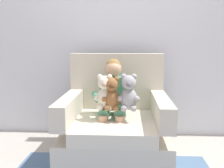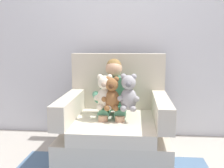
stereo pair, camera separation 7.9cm
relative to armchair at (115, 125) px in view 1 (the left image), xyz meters
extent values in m
plane|color=#ADA89E|center=(0.00, -0.06, -0.31)|extent=(8.00, 8.00, 0.00)
cube|color=silver|center=(0.00, 0.67, 0.99)|extent=(6.00, 0.10, 2.60)
cube|color=beige|center=(0.00, -0.06, -0.17)|extent=(1.04, 0.99, 0.28)
cube|color=beige|center=(0.00, -0.13, 0.03)|extent=(0.76, 0.85, 0.12)
cube|color=beige|center=(0.00, 0.37, 0.40)|extent=(1.04, 0.14, 0.62)
cube|color=beige|center=(-0.45, -0.13, 0.20)|extent=(0.14, 0.85, 0.22)
cube|color=beige|center=(0.45, -0.13, 0.20)|extent=(0.14, 0.85, 0.22)
cube|color=#4C9370|center=(-0.03, 0.10, 0.32)|extent=(0.26, 0.16, 0.34)
sphere|color=tan|center=(-0.03, 0.10, 0.57)|extent=(0.17, 0.17, 0.17)
sphere|color=olive|center=(-0.03, 0.11, 0.59)|extent=(0.16, 0.16, 0.16)
cylinder|color=#4C9370|center=(-0.11, -0.03, 0.15)|extent=(0.11, 0.26, 0.11)
cylinder|color=tan|center=(-0.11, -0.16, 0.00)|extent=(0.09, 0.09, 0.30)
cylinder|color=#4C9370|center=(0.05, -0.03, 0.15)|extent=(0.11, 0.26, 0.11)
cylinder|color=tan|center=(0.05, -0.16, 0.00)|extent=(0.09, 0.09, 0.30)
cylinder|color=#4C9370|center=(-0.19, -0.02, 0.30)|extent=(0.13, 0.27, 0.07)
cylinder|color=#4C9370|center=(0.13, -0.02, 0.30)|extent=(0.13, 0.27, 0.07)
ellipsoid|color=brown|center=(-0.02, -0.14, 0.30)|extent=(0.15, 0.13, 0.19)
sphere|color=brown|center=(-0.02, -0.16, 0.44)|extent=(0.13, 0.13, 0.13)
sphere|color=#4C2D19|center=(-0.02, -0.21, 0.43)|extent=(0.05, 0.05, 0.05)
sphere|color=brown|center=(-0.07, -0.15, 0.49)|extent=(0.05, 0.05, 0.05)
sphere|color=brown|center=(-0.09, -0.18, 0.31)|extent=(0.05, 0.05, 0.05)
sphere|color=brown|center=(-0.07, -0.20, 0.23)|extent=(0.06, 0.06, 0.06)
sphere|color=brown|center=(0.02, -0.15, 0.49)|extent=(0.05, 0.05, 0.05)
sphere|color=brown|center=(0.05, -0.18, 0.31)|extent=(0.05, 0.05, 0.05)
sphere|color=brown|center=(0.02, -0.20, 0.23)|extent=(0.06, 0.06, 0.06)
ellipsoid|color=#9E9EA3|center=(0.13, -0.15, 0.31)|extent=(0.16, 0.14, 0.21)
sphere|color=#9E9EA3|center=(0.13, -0.16, 0.47)|extent=(0.14, 0.14, 0.14)
sphere|color=slate|center=(0.13, -0.22, 0.45)|extent=(0.05, 0.05, 0.05)
sphere|color=#9E9EA3|center=(0.09, -0.15, 0.52)|extent=(0.05, 0.05, 0.05)
sphere|color=#9E9EA3|center=(0.06, -0.19, 0.32)|extent=(0.05, 0.05, 0.05)
sphere|color=#9E9EA3|center=(0.09, -0.21, 0.23)|extent=(0.06, 0.06, 0.06)
sphere|color=#9E9EA3|center=(0.18, -0.15, 0.52)|extent=(0.05, 0.05, 0.05)
sphere|color=#9E9EA3|center=(0.21, -0.19, 0.32)|extent=(0.05, 0.05, 0.05)
sphere|color=#9E9EA3|center=(0.18, -0.21, 0.23)|extent=(0.06, 0.06, 0.06)
ellipsoid|color=silver|center=(-0.09, -0.12, 0.30)|extent=(0.16, 0.13, 0.20)
sphere|color=silver|center=(-0.09, -0.13, 0.46)|extent=(0.13, 0.13, 0.13)
sphere|color=tan|center=(-0.09, -0.19, 0.45)|extent=(0.05, 0.05, 0.05)
sphere|color=silver|center=(-0.14, -0.13, 0.51)|extent=(0.05, 0.05, 0.05)
sphere|color=silver|center=(-0.17, -0.16, 0.31)|extent=(0.05, 0.05, 0.05)
sphere|color=silver|center=(-0.14, -0.18, 0.23)|extent=(0.06, 0.06, 0.06)
sphere|color=silver|center=(-0.05, -0.13, 0.51)|extent=(0.05, 0.05, 0.05)
sphere|color=silver|center=(-0.02, -0.16, 0.31)|extent=(0.05, 0.05, 0.05)
sphere|color=silver|center=(-0.05, -0.18, 0.23)|extent=(0.06, 0.06, 0.06)
camera|label=1|loc=(0.12, -2.55, 0.83)|focal=41.66mm
camera|label=2|loc=(0.20, -2.54, 0.83)|focal=41.66mm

